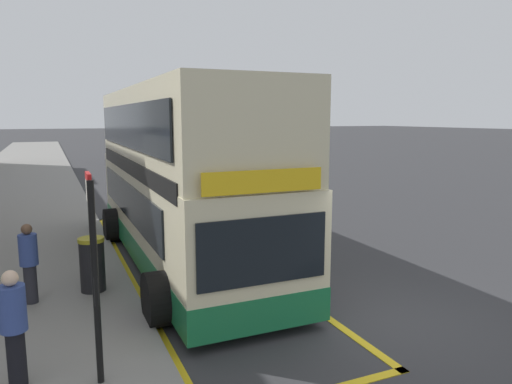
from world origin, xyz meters
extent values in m
plane|color=#333335|center=(0.00, 32.00, 0.00)|extent=(260.00, 260.00, 0.00)
cube|color=gray|center=(-7.00, 32.00, 0.07)|extent=(6.00, 76.00, 0.14)
cube|color=beige|center=(-2.45, 5.27, 1.35)|extent=(2.54, 10.09, 2.30)
cube|color=beige|center=(-2.45, 5.27, 3.45)|extent=(2.52, 9.89, 1.90)
cube|color=#196B3D|center=(-2.45, 5.27, 0.50)|extent=(2.56, 10.11, 0.60)
cube|color=black|center=(-2.45, 5.27, 2.52)|extent=(2.57, 9.28, 0.36)
cube|color=black|center=(-3.74, 5.67, 1.65)|extent=(0.04, 8.07, 0.90)
cube|color=black|center=(-3.74, 5.27, 3.50)|extent=(0.04, 8.88, 1.00)
cube|color=black|center=(-2.45, 0.21, 1.60)|extent=(2.24, 0.04, 1.10)
cube|color=yellow|center=(-2.45, 0.21, 2.72)|extent=(2.04, 0.04, 0.36)
cylinder|color=black|center=(-3.81, 1.64, 0.50)|extent=(0.56, 1.00, 1.00)
cylinder|color=black|center=(-1.09, 1.64, 0.50)|extent=(0.56, 1.00, 1.00)
cylinder|color=black|center=(-3.81, 8.04, 0.50)|extent=(0.56, 1.00, 1.00)
cylinder|color=black|center=(-1.09, 8.04, 0.50)|extent=(0.56, 1.00, 1.00)
cube|color=gold|center=(-3.92, 4.96, 0.01)|extent=(0.16, 12.77, 0.01)
cube|color=gold|center=(-0.91, 4.96, 0.01)|extent=(0.16, 12.77, 0.01)
cube|color=gold|center=(-2.42, 11.26, 0.01)|extent=(3.17, 0.16, 0.01)
cylinder|color=black|center=(-5.03, -0.11, 1.53)|extent=(0.09, 0.09, 2.77)
cube|color=silver|center=(-5.03, 0.15, 2.73)|extent=(0.05, 0.42, 0.30)
cube|color=red|center=(-5.03, 0.15, 2.93)|extent=(0.05, 0.42, 0.10)
cube|color=black|center=(-5.03, -0.01, 1.44)|extent=(0.06, 0.28, 0.40)
cube|color=black|center=(4.75, 20.27, 0.66)|extent=(1.76, 4.20, 0.72)
cube|color=black|center=(4.75, 20.17, 1.32)|extent=(1.52, 1.90, 0.60)
cylinder|color=black|center=(3.82, 21.57, 0.30)|extent=(0.22, 0.60, 0.60)
cylinder|color=black|center=(5.69, 21.57, 0.30)|extent=(0.22, 0.60, 0.60)
cylinder|color=black|center=(3.82, 18.97, 0.30)|extent=(0.22, 0.60, 0.60)
cylinder|color=black|center=(5.69, 18.97, 0.30)|extent=(0.22, 0.60, 0.60)
cube|color=navy|center=(3.09, 37.47, 0.66)|extent=(1.76, 4.20, 0.72)
cube|color=black|center=(3.09, 37.37, 1.32)|extent=(1.52, 1.90, 0.60)
cylinder|color=black|center=(2.16, 38.77, 0.30)|extent=(0.22, 0.60, 0.60)
cylinder|color=black|center=(4.03, 38.77, 0.30)|extent=(0.22, 0.60, 0.60)
cylinder|color=black|center=(2.16, 36.17, 0.30)|extent=(0.22, 0.60, 0.60)
cylinder|color=black|center=(4.03, 36.17, 0.30)|extent=(0.22, 0.60, 0.60)
cylinder|color=black|center=(-6.05, 0.25, 0.53)|extent=(0.24, 0.24, 0.78)
cylinder|color=#33478C|center=(-6.05, 0.25, 1.23)|extent=(0.34, 0.34, 0.62)
sphere|color=beige|center=(-6.05, 0.25, 1.64)|extent=(0.21, 0.21, 0.21)
cylinder|color=#26262D|center=(-5.96, 3.35, 0.52)|extent=(0.24, 0.24, 0.76)
cylinder|color=#33478C|center=(-5.96, 3.35, 1.20)|extent=(0.34, 0.34, 0.60)
sphere|color=brown|center=(-5.96, 3.35, 1.60)|extent=(0.20, 0.20, 0.20)
cylinder|color=black|center=(-4.81, 3.56, 0.66)|extent=(0.50, 0.50, 1.05)
cylinder|color=#A5991E|center=(-4.81, 3.56, 1.23)|extent=(0.53, 0.53, 0.08)
camera|label=1|loc=(-5.50, -6.42, 3.70)|focal=33.23mm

